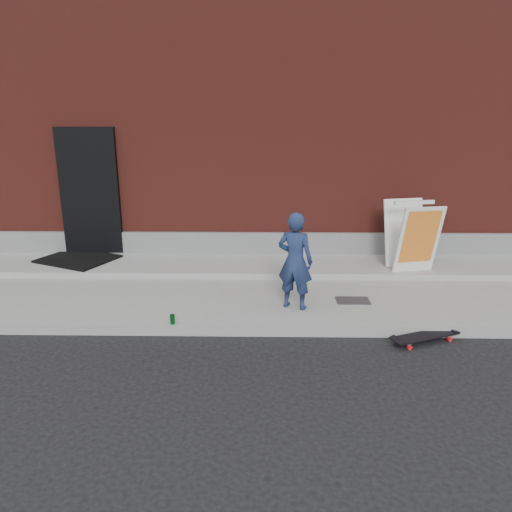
{
  "coord_description": "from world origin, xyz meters",
  "views": [
    {
      "loc": [
        0.53,
        -5.88,
        2.86
      ],
      "look_at": [
        0.42,
        0.8,
        0.85
      ],
      "focal_mm": 35.0,
      "sensor_mm": 36.0,
      "label": 1
    }
  ],
  "objects_px": {
    "skateboard": "(425,336)",
    "soda_can": "(173,319)",
    "child": "(295,261)",
    "pizza_sign": "(412,236)"
  },
  "relations": [
    {
      "from": "skateboard",
      "to": "soda_can",
      "type": "bearing_deg",
      "value": 176.98
    },
    {
      "from": "child",
      "to": "skateboard",
      "type": "bearing_deg",
      "value": 176.28
    },
    {
      "from": "skateboard",
      "to": "pizza_sign",
      "type": "height_order",
      "value": "pizza_sign"
    },
    {
      "from": "child",
      "to": "soda_can",
      "type": "distance_m",
      "value": 1.82
    },
    {
      "from": "child",
      "to": "skateboard",
      "type": "distance_m",
      "value": 1.93
    },
    {
      "from": "skateboard",
      "to": "pizza_sign",
      "type": "distance_m",
      "value": 2.37
    },
    {
      "from": "pizza_sign",
      "to": "soda_can",
      "type": "height_order",
      "value": "pizza_sign"
    },
    {
      "from": "skateboard",
      "to": "pizza_sign",
      "type": "bearing_deg",
      "value": 79.88
    },
    {
      "from": "child",
      "to": "soda_can",
      "type": "relative_size",
      "value": 10.7
    },
    {
      "from": "skateboard",
      "to": "soda_can",
      "type": "distance_m",
      "value": 3.23
    }
  ]
}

